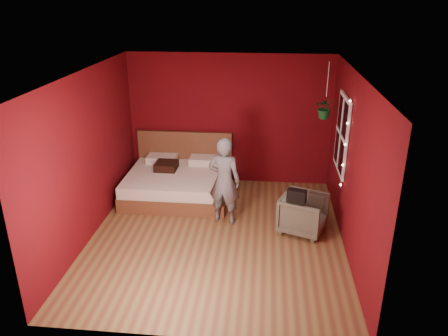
% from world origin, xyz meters
% --- Properties ---
extents(floor, '(4.50, 4.50, 0.00)m').
position_xyz_m(floor, '(0.00, 0.00, 0.00)').
color(floor, olive).
rests_on(floor, ground).
extents(room_walls, '(4.04, 4.54, 2.62)m').
position_xyz_m(room_walls, '(0.00, 0.00, 1.68)').
color(room_walls, '#630A0E').
rests_on(room_walls, ground).
extents(window, '(0.05, 0.97, 1.27)m').
position_xyz_m(window, '(1.97, 0.90, 1.50)').
color(window, white).
rests_on(window, room_walls).
extents(fairy_lights, '(0.04, 0.04, 1.45)m').
position_xyz_m(fairy_lights, '(1.94, 0.38, 1.50)').
color(fairy_lights, silver).
rests_on(fairy_lights, room_walls).
extents(bed, '(1.92, 1.63, 1.05)m').
position_xyz_m(bed, '(-0.90, 1.47, 0.27)').
color(bed, brown).
rests_on(bed, ground).
extents(person, '(0.61, 0.47, 1.50)m').
position_xyz_m(person, '(0.07, 0.50, 0.75)').
color(person, slate).
rests_on(person, ground).
extents(armchair, '(0.90, 0.89, 0.64)m').
position_xyz_m(armchair, '(1.39, 0.30, 0.32)').
color(armchair, '#61604D').
rests_on(armchair, ground).
extents(handbag, '(0.32, 0.22, 0.21)m').
position_xyz_m(handbag, '(1.24, 0.07, 0.74)').
color(handbag, black).
rests_on(handbag, armchair).
extents(throw_pillow, '(0.42, 0.42, 0.14)m').
position_xyz_m(throw_pillow, '(-1.15, 1.55, 0.55)').
color(throw_pillow, black).
rests_on(throw_pillow, bed).
extents(hanging_plant, '(0.37, 0.33, 0.97)m').
position_xyz_m(hanging_plant, '(1.72, 1.34, 1.82)').
color(hanging_plant, silver).
rests_on(hanging_plant, room_walls).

